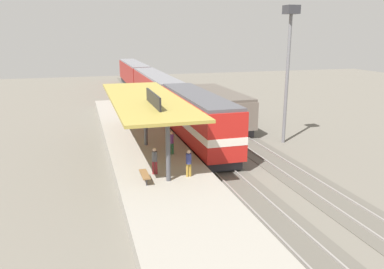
# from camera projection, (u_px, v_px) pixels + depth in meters

# --- Properties ---
(ground_plane) EXTENTS (120.00, 120.00, 0.00)m
(ground_plane) POSITION_uv_depth(u_px,v_px,m) (224.00, 149.00, 32.78)
(ground_plane) COLOR #666056
(track_near) EXTENTS (3.20, 110.00, 0.16)m
(track_near) POSITION_uv_depth(u_px,v_px,m) (201.00, 150.00, 32.23)
(track_near) COLOR #565249
(track_near) RESTS_ON ground
(track_far) EXTENTS (3.20, 110.00, 0.16)m
(track_far) POSITION_uv_depth(u_px,v_px,m) (252.00, 146.00, 33.47)
(track_far) COLOR #565249
(track_far) RESTS_ON ground
(platform) EXTENTS (6.00, 44.00, 0.90)m
(platform) POSITION_uv_depth(u_px,v_px,m) (146.00, 150.00, 30.89)
(platform) COLOR gray
(platform) RESTS_ON ground
(station_canopy) EXTENTS (5.20, 18.00, 4.70)m
(station_canopy) POSITION_uv_depth(u_px,v_px,m) (145.00, 100.00, 29.75)
(station_canopy) COLOR #47474C
(station_canopy) RESTS_ON platform
(platform_bench) EXTENTS (0.44, 1.70, 0.50)m
(platform_bench) POSITION_uv_depth(u_px,v_px,m) (145.00, 175.00, 23.07)
(platform_bench) COLOR #333338
(platform_bench) RESTS_ON platform
(locomotive) EXTENTS (2.93, 14.43, 4.44)m
(locomotive) POSITION_uv_depth(u_px,v_px,m) (197.00, 119.00, 32.76)
(locomotive) COLOR #28282D
(locomotive) RESTS_ON track_near
(passenger_carriage_front) EXTENTS (2.90, 20.00, 4.24)m
(passenger_carriage_front) POSITION_uv_depth(u_px,v_px,m) (156.00, 91.00, 49.50)
(passenger_carriage_front) COLOR #28282D
(passenger_carriage_front) RESTS_ON track_near
(passenger_carriage_rear) EXTENTS (2.90, 20.00, 4.24)m
(passenger_carriage_rear) POSITION_uv_depth(u_px,v_px,m) (134.00, 74.00, 68.81)
(passenger_carriage_rear) COLOR #28282D
(passenger_carriage_rear) RESTS_ON track_near
(freight_car) EXTENTS (2.80, 12.00, 3.54)m
(freight_car) POSITION_uv_depth(u_px,v_px,m) (221.00, 107.00, 40.30)
(freight_car) COLOR #28282D
(freight_car) RESTS_ON track_far
(light_mast) EXTENTS (1.10, 1.10, 11.70)m
(light_mast) POSITION_uv_depth(u_px,v_px,m) (289.00, 46.00, 32.53)
(light_mast) COLOR slate
(light_mast) RESTS_ON ground
(person_waiting) EXTENTS (0.34, 0.34, 1.71)m
(person_waiting) POSITION_uv_depth(u_px,v_px,m) (189.00, 162.00, 23.76)
(person_waiting) COLOR olive
(person_waiting) RESTS_ON platform
(person_walking) EXTENTS (0.34, 0.34, 1.71)m
(person_walking) POSITION_uv_depth(u_px,v_px,m) (155.00, 160.00, 24.19)
(person_walking) COLOR maroon
(person_walking) RESTS_ON platform
(person_boarding) EXTENTS (0.34, 0.34, 1.71)m
(person_boarding) POSITION_uv_depth(u_px,v_px,m) (171.00, 142.00, 28.16)
(person_boarding) COLOR #23603D
(person_boarding) RESTS_ON platform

